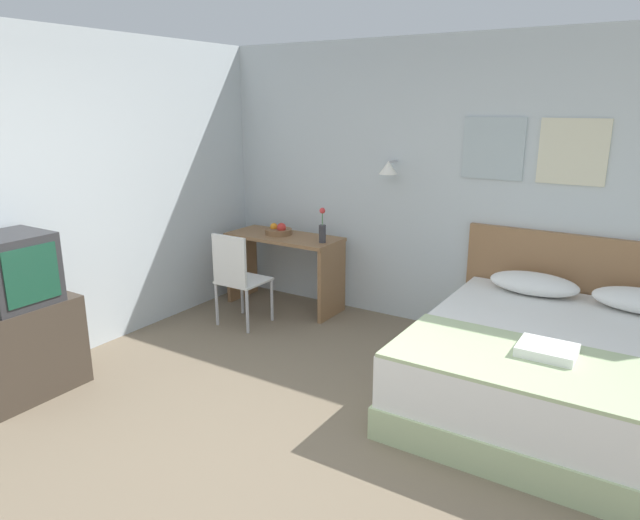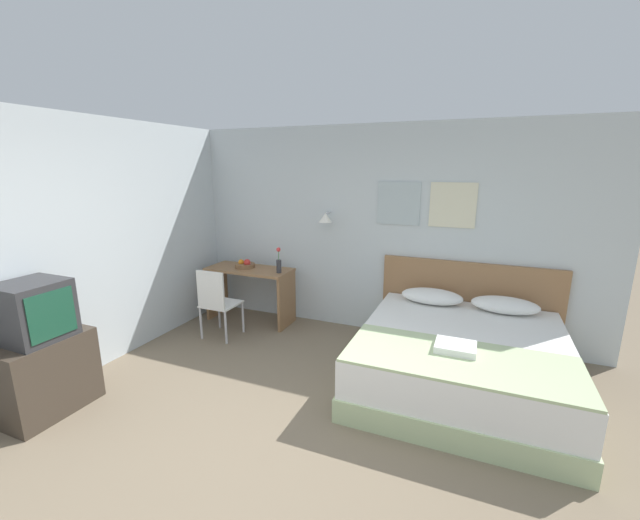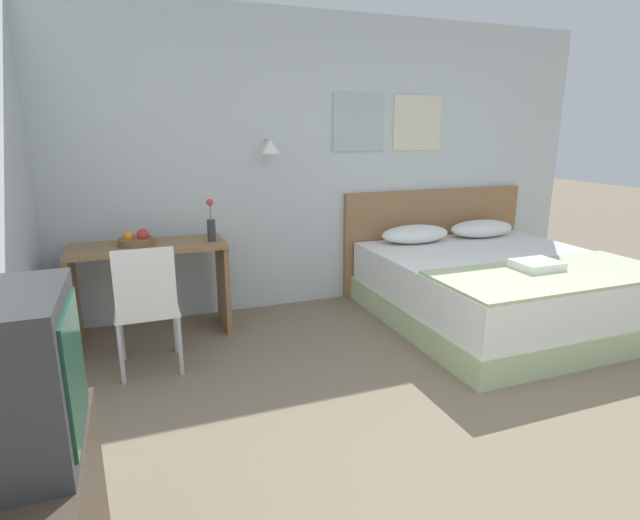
# 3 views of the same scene
# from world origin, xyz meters

# --- Properties ---
(ground_plane) EXTENTS (24.00, 24.00, 0.00)m
(ground_plane) POSITION_xyz_m (0.00, 0.00, 0.00)
(ground_plane) COLOR #756651
(wall_back) EXTENTS (5.62, 0.31, 2.65)m
(wall_back) POSITION_xyz_m (0.01, 2.84, 1.33)
(wall_back) COLOR silver
(wall_back) RESTS_ON ground_plane
(bed) EXTENTS (1.93, 2.01, 0.57)m
(bed) POSITION_xyz_m (1.24, 1.75, 0.28)
(bed) COLOR #B2C693
(bed) RESTS_ON ground_plane
(headboard) EXTENTS (2.05, 0.06, 1.04)m
(headboard) POSITION_xyz_m (1.24, 2.79, 0.52)
(headboard) COLOR #8E6642
(headboard) RESTS_ON ground_plane
(pillow_left) EXTENTS (0.70, 0.36, 0.17)m
(pillow_left) POSITION_xyz_m (0.85, 2.52, 0.66)
(pillow_left) COLOR white
(pillow_left) RESTS_ON bed
(pillow_right) EXTENTS (0.70, 0.36, 0.17)m
(pillow_right) POSITION_xyz_m (1.63, 2.52, 0.66)
(pillow_right) COLOR white
(pillow_right) RESTS_ON bed
(throw_blanket) EXTENTS (1.87, 0.81, 0.02)m
(throw_blanket) POSITION_xyz_m (1.24, 1.16, 0.58)
(throw_blanket) COLOR #B2C693
(throw_blanket) RESTS_ON bed
(folded_towel_near_foot) EXTENTS (0.34, 0.27, 0.06)m
(folded_towel_near_foot) POSITION_xyz_m (1.19, 1.30, 0.62)
(folded_towel_near_foot) COLOR white
(folded_towel_near_foot) RESTS_ON throw_blanket
(desk) EXTENTS (1.19, 0.51, 0.76)m
(desk) POSITION_xyz_m (-1.61, 2.47, 0.53)
(desk) COLOR #8E6642
(desk) RESTS_ON ground_plane
(desk_chair) EXTENTS (0.42, 0.42, 0.91)m
(desk_chair) POSITION_xyz_m (-1.67, 1.77, 0.52)
(desk_chair) COLOR white
(desk_chair) RESTS_ON ground_plane
(fruit_bowl) EXTENTS (0.28, 0.28, 0.13)m
(fruit_bowl) POSITION_xyz_m (-1.69, 2.48, 0.80)
(fruit_bowl) COLOR brown
(fruit_bowl) RESTS_ON desk
(flower_vase) EXTENTS (0.07, 0.07, 0.34)m
(flower_vase) POSITION_xyz_m (-1.12, 2.42, 0.89)
(flower_vase) COLOR #333338
(flower_vase) RESTS_ON desk
(tv_stand) EXTENTS (0.49, 0.74, 0.69)m
(tv_stand) POSITION_xyz_m (-2.14, -0.05, 0.35)
(tv_stand) COLOR #3D3328
(tv_stand) RESTS_ON ground_plane
(television) EXTENTS (0.48, 0.48, 0.51)m
(television) POSITION_xyz_m (-2.14, -0.05, 0.95)
(television) COLOR #2D2D30
(television) RESTS_ON tv_stand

